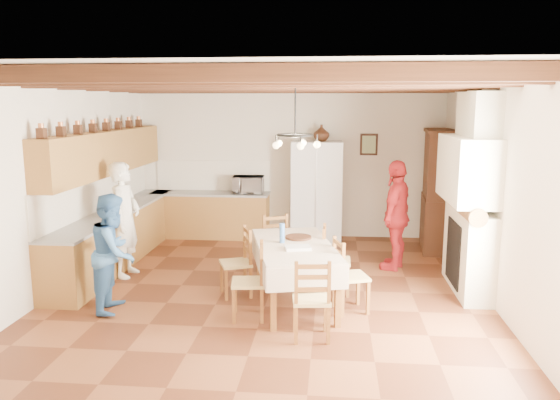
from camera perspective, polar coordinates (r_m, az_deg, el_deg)
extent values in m
cube|color=#522715|center=(8.02, -0.93, -9.26)|extent=(6.00, 6.50, 0.02)
cube|color=silver|center=(7.57, -1.00, 12.83)|extent=(6.00, 6.50, 0.02)
cube|color=beige|center=(10.87, 1.01, 4.05)|extent=(6.00, 0.02, 3.00)
cube|color=beige|center=(4.49, -5.74, -4.83)|extent=(6.00, 0.02, 3.00)
cube|color=beige|center=(8.53, -21.49, 1.66)|extent=(0.02, 6.50, 3.00)
cube|color=beige|center=(7.90, 21.29, 1.04)|extent=(0.02, 6.50, 3.00)
cube|color=brown|center=(9.54, -16.56, -3.77)|extent=(0.60, 4.30, 0.86)
cube|color=brown|center=(10.97, -7.25, -1.63)|extent=(2.30, 0.60, 0.86)
cube|color=slate|center=(9.45, -16.70, -1.11)|extent=(0.62, 4.30, 0.04)
cube|color=slate|center=(10.89, -7.30, 0.69)|extent=(2.34, 0.62, 0.04)
cube|color=white|center=(9.50, -18.38, 0.82)|extent=(0.03, 4.30, 0.60)
cube|color=white|center=(11.11, -7.01, 2.56)|extent=(2.30, 0.03, 0.60)
cube|color=brown|center=(9.36, -17.71, 4.74)|extent=(0.35, 4.20, 0.70)
cube|color=black|center=(10.79, 9.27, 5.75)|extent=(0.34, 0.03, 0.42)
cube|color=white|center=(10.61, 3.83, 0.96)|extent=(0.99, 0.82, 1.93)
cube|color=beige|center=(7.20, 1.54, -4.83)|extent=(1.37, 2.05, 0.05)
cube|color=brown|center=(6.48, -0.71, -10.34)|extent=(0.08, 0.08, 0.77)
cube|color=brown|center=(6.62, 6.07, -9.97)|extent=(0.08, 0.08, 0.77)
cube|color=brown|center=(8.06, -2.18, -6.20)|extent=(0.08, 0.08, 0.77)
cube|color=brown|center=(8.17, 3.27, -5.99)|extent=(0.08, 0.08, 0.77)
torus|color=black|center=(6.97, 1.59, 6.80)|extent=(0.47, 0.47, 0.03)
imported|color=white|center=(8.69, -15.87, -1.98)|extent=(0.45, 0.67, 1.78)
imported|color=teal|center=(7.34, -16.96, -5.25)|extent=(0.64, 0.79, 1.53)
imported|color=#B42023|center=(8.92, 12.07, -1.54)|extent=(0.80, 1.12, 1.77)
imported|color=silver|center=(10.71, -3.32, 1.61)|extent=(0.63, 0.45, 0.33)
imported|color=#321E0E|center=(10.49, 4.35, 7.01)|extent=(0.31, 0.31, 0.31)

